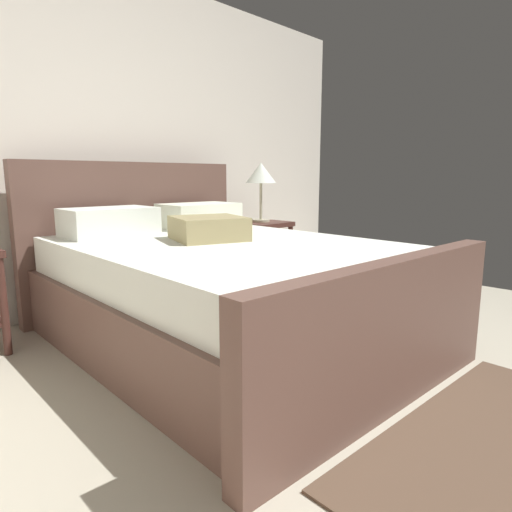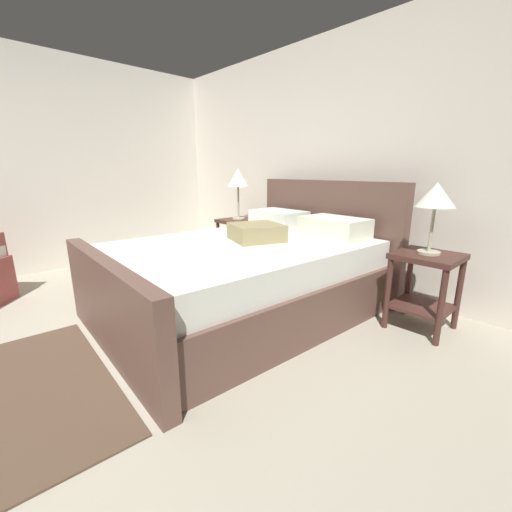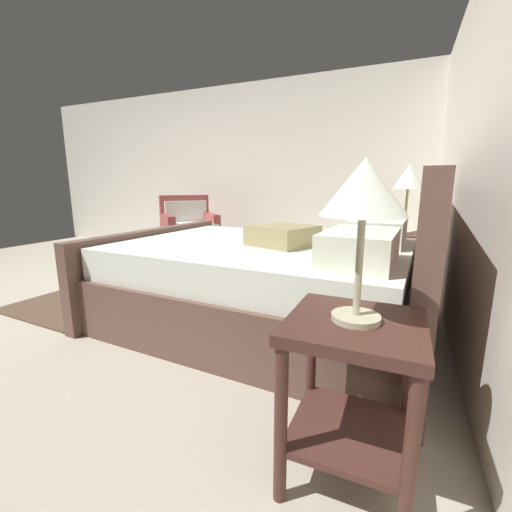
# 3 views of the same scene
# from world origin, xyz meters

# --- Properties ---
(wall_back) EXTENTS (5.31, 0.12, 2.52)m
(wall_back) POSITION_xyz_m (0.00, 3.32, 1.26)
(wall_back) COLOR silver
(wall_back) RESTS_ON ground
(bed) EXTENTS (1.83, 2.36, 1.11)m
(bed) POSITION_xyz_m (-0.03, 2.03, 0.34)
(bed) COLOR brown
(bed) RESTS_ON ground
(nightstand_right) EXTENTS (0.44, 0.44, 0.60)m
(nightstand_right) POSITION_xyz_m (1.14, 2.79, 0.40)
(nightstand_right) COLOR #43251F
(nightstand_right) RESTS_ON ground
(table_lamp_right) EXTENTS (0.27, 0.27, 0.52)m
(table_lamp_right) POSITION_xyz_m (1.14, 2.79, 1.01)
(table_lamp_right) COLOR #B7B293
(table_lamp_right) RESTS_ON nightstand_right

